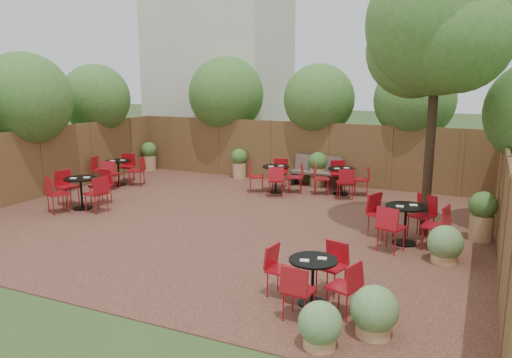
% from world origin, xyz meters
% --- Properties ---
extents(ground, '(80.00, 80.00, 0.00)m').
position_xyz_m(ground, '(0.00, 0.00, 0.00)').
color(ground, '#354F23').
rests_on(ground, ground).
extents(courtyard_paving, '(12.00, 10.00, 0.02)m').
position_xyz_m(courtyard_paving, '(0.00, 0.00, 0.01)').
color(courtyard_paving, '#3D1F19').
rests_on(courtyard_paving, ground).
extents(fence_back, '(12.00, 0.08, 2.00)m').
position_xyz_m(fence_back, '(0.00, 5.00, 1.00)').
color(fence_back, brown).
rests_on(fence_back, ground).
extents(fence_left, '(0.08, 10.00, 2.00)m').
position_xyz_m(fence_left, '(-6.00, 0.00, 1.00)').
color(fence_left, brown).
rests_on(fence_left, ground).
extents(fence_right, '(0.08, 10.00, 2.00)m').
position_xyz_m(fence_right, '(6.00, 0.00, 1.00)').
color(fence_right, brown).
rests_on(fence_right, ground).
extents(neighbour_building, '(5.00, 4.00, 8.00)m').
position_xyz_m(neighbour_building, '(-4.50, 8.00, 4.00)').
color(neighbour_building, beige).
rests_on(neighbour_building, ground).
extents(overhang_foliage, '(15.63, 10.71, 2.69)m').
position_xyz_m(overhang_foliage, '(-2.03, 2.88, 2.75)').
color(overhang_foliage, '#376822').
rests_on(overhang_foliage, ground).
extents(courtyard_tree, '(3.00, 2.94, 5.97)m').
position_xyz_m(courtyard_tree, '(4.50, 0.82, 4.34)').
color(courtyard_tree, black).
rests_on(courtyard_tree, courtyard_paving).
extents(park_bench_left, '(1.59, 0.60, 0.97)m').
position_xyz_m(park_bench_left, '(0.79, 4.63, 0.52)').
color(park_bench_left, brown).
rests_on(park_bench_left, courtyard_paving).
extents(park_bench_right, '(1.45, 0.51, 0.89)m').
position_xyz_m(park_bench_right, '(0.76, 4.62, 0.48)').
color(park_bench_right, brown).
rests_on(park_bench_right, courtyard_paving).
extents(bistro_tables, '(10.92, 8.84, 0.96)m').
position_xyz_m(bistro_tables, '(-0.11, 0.94, 0.48)').
color(bistro_tables, black).
rests_on(bistro_tables, courtyard_paving).
extents(planters, '(11.88, 4.34, 1.07)m').
position_xyz_m(planters, '(-0.19, 3.69, 0.59)').
color(planters, tan).
rests_on(planters, courtyard_paving).
extents(low_shrubs, '(1.84, 4.48, 0.71)m').
position_xyz_m(low_shrubs, '(4.50, -2.91, 0.35)').
color(low_shrubs, tan).
rests_on(low_shrubs, courtyard_paving).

